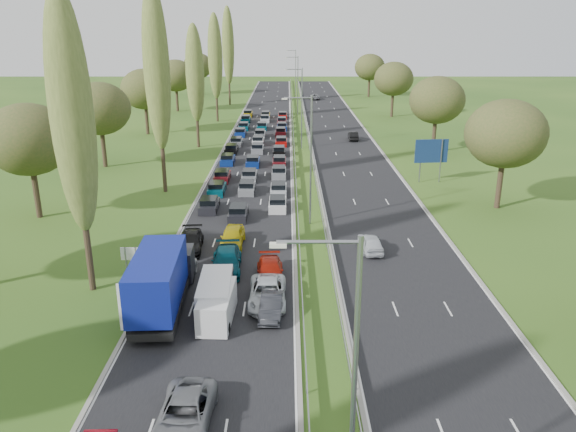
{
  "coord_description": "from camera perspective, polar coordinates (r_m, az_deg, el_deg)",
  "views": [
    {
      "loc": [
        2.38,
        -7.19,
        17.72
      ],
      "look_at": [
        2.4,
        40.86,
        1.5
      ],
      "focal_mm": 35.0,
      "sensor_mm": 36.0,
      "label": 1
    }
  ],
  "objects": [
    {
      "name": "far_car_0",
      "position": [
        47.06,
        8.4,
        -2.73
      ],
      "size": [
        1.87,
        4.23,
        1.42
      ],
      "primitive_type": "imported",
      "rotation": [
        0.0,
        0.0,
        3.19
      ],
      "color": "silver",
      "rests_on": "far_carriageway"
    },
    {
      "name": "near_car_2",
      "position": [
        41.48,
        -11.71,
        -5.82
      ],
      "size": [
        2.99,
        5.86,
        1.58
      ],
      "primitive_type": "imported",
      "rotation": [
        0.0,
        0.0,
        -0.06
      ],
      "color": "white",
      "rests_on": "near_carriageway"
    },
    {
      "name": "blue_lorry",
      "position": [
        37.46,
        -12.74,
        -6.36
      ],
      "size": [
        2.78,
        10.02,
        4.23
      ],
      "rotation": [
        0.0,
        0.0,
        0.05
      ],
      "color": "black",
      "rests_on": "near_carriageway"
    },
    {
      "name": "central_reservation",
      "position": [
        91.35,
        1.31,
        7.82
      ],
      "size": [
        2.36,
        215.0,
        0.32
      ],
      "color": "gray",
      "rests_on": "ground"
    },
    {
      "name": "near_car_6",
      "position": [
        27.86,
        -10.47,
        -19.23
      ],
      "size": [
        2.62,
        5.38,
        1.47
      ],
      "primitive_type": "imported",
      "rotation": [
        0.0,
        0.0,
        -0.03
      ],
      "color": "slate",
      "rests_on": "near_carriageway"
    },
    {
      "name": "near_carriageway",
      "position": [
        91.54,
        -2.95,
        7.47
      ],
      "size": [
        10.5,
        215.0,
        0.04
      ],
      "primitive_type": "cube",
      "color": "black",
      "rests_on": "ground"
    },
    {
      "name": "far_carriageway",
      "position": [
        91.86,
        5.56,
        7.44
      ],
      "size": [
        10.5,
        215.0,
        0.04
      ],
      "primitive_type": "cube",
      "color": "black",
      "rests_on": "ground"
    },
    {
      "name": "white_van_front",
      "position": [
        37.69,
        -7.34,
        -7.72
      ],
      "size": [
        2.04,
        5.21,
        2.09
      ],
      "rotation": [
        0.0,
        0.0,
        0.03
      ],
      "color": "silver",
      "rests_on": "near_carriageway"
    },
    {
      "name": "direction_sign",
      "position": [
        68.92,
        14.35,
        6.22
      ],
      "size": [
        3.99,
        0.51,
        5.2
      ],
      "color": "gray",
      "rests_on": "ground"
    },
    {
      "name": "white_van_rear",
      "position": [
        36.33,
        -7.18,
        -8.89
      ],
      "size": [
        1.93,
        4.91,
        1.97
      ],
      "rotation": [
        0.0,
        0.0,
        -0.04
      ],
      "color": "silver",
      "rests_on": "near_carriageway"
    },
    {
      "name": "far_car_1",
      "position": [
        93.85,
        6.63,
        8.09
      ],
      "size": [
        1.55,
        4.24,
        1.39
      ],
      "primitive_type": "imported",
      "rotation": [
        0.0,
        0.0,
        3.12
      ],
      "color": "black",
      "rests_on": "far_carriageway"
    },
    {
      "name": "near_car_9",
      "position": [
        36.57,
        -1.7,
        -9.13
      ],
      "size": [
        1.6,
        4.1,
        1.33
      ],
      "primitive_type": "imported",
      "rotation": [
        0.0,
        0.0,
        -0.05
      ],
      "color": "black",
      "rests_on": "near_carriageway"
    },
    {
      "name": "lamp_columns",
      "position": [
        86.02,
        1.41,
        10.82
      ],
      "size": [
        0.18,
        140.18,
        12.0
      ],
      "color": "gray",
      "rests_on": "ground"
    },
    {
      "name": "poplar_row",
      "position": [
        76.81,
        -10.78,
        14.36
      ],
      "size": [
        2.8,
        127.8,
        22.44
      ],
      "color": "#2D2116",
      "rests_on": "ground"
    },
    {
      "name": "near_car_10",
      "position": [
        38.06,
        -2.1,
        -7.82
      ],
      "size": [
        2.5,
        5.37,
        1.49
      ],
      "primitive_type": "imported",
      "rotation": [
        0.0,
        0.0,
        0.01
      ],
      "color": "silver",
      "rests_on": "near_carriageway"
    },
    {
      "name": "near_car_7",
      "position": [
        43.11,
        -6.27,
        -4.56
      ],
      "size": [
        2.51,
        5.57,
        1.58
      ],
      "primitive_type": "imported",
      "rotation": [
        0.0,
        0.0,
        0.05
      ],
      "color": "#043C4A",
      "rests_on": "near_carriageway"
    },
    {
      "name": "far_car_2",
      "position": [
        147.65,
        2.72,
        12.03
      ],
      "size": [
        2.47,
        5.25,
        1.45
      ],
      "primitive_type": "imported",
      "rotation": [
        0.0,
        0.0,
        3.15
      ],
      "color": "gray",
      "rests_on": "far_carriageway"
    },
    {
      "name": "woodland_right",
      "position": [
        77.61,
        16.43,
        10.48
      ],
      "size": [
        8.0,
        153.0,
        11.1
      ],
      "color": "#2D2116",
      "rests_on": "ground"
    },
    {
      "name": "near_car_3",
      "position": [
        47.45,
        -9.93,
        -2.6
      ],
      "size": [
        2.38,
        5.14,
        1.45
      ],
      "primitive_type": "imported",
      "rotation": [
        0.0,
        0.0,
        0.07
      ],
      "color": "black",
      "rests_on": "near_carriageway"
    },
    {
      "name": "traffic_queue_fill",
      "position": [
        86.5,
        -3.1,
        7.1
      ],
      "size": [
        9.06,
        69.78,
        0.8
      ],
      "color": "black",
      "rests_on": "ground"
    },
    {
      "name": "near_car_11",
      "position": [
        41.42,
        -1.83,
        -5.61
      ],
      "size": [
        2.19,
        4.86,
        1.38
      ],
      "primitive_type": "imported",
      "rotation": [
        0.0,
        0.0,
        0.05
      ],
      "color": "#951609",
      "rests_on": "near_carriageway"
    },
    {
      "name": "ground",
      "position": [
        89.0,
        1.35,
        7.17
      ],
      "size": [
        260.0,
        260.0,
        0.0
      ],
      "primitive_type": "plane",
      "color": "#284C17",
      "rests_on": "ground"
    },
    {
      "name": "woodland_left",
      "position": [
        74.63,
        -19.4,
        9.89
      ],
      "size": [
        8.0,
        166.0,
        11.1
      ],
      "color": "#2D2116",
      "rests_on": "ground"
    },
    {
      "name": "near_car_8",
      "position": [
        47.89,
        -5.66,
        -2.1
      ],
      "size": [
        2.01,
        4.76,
        1.61
      ],
      "primitive_type": "imported",
      "rotation": [
        0.0,
        0.0,
        -0.02
      ],
      "color": "#B7A50C",
      "rests_on": "near_carriageway"
    },
    {
      "name": "info_sign",
      "position": [
        43.81,
        -15.66,
        -4.0
      ],
      "size": [
        1.5,
        0.16,
        2.1
      ],
      "color": "gray",
      "rests_on": "ground"
    }
  ]
}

